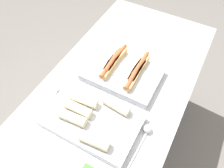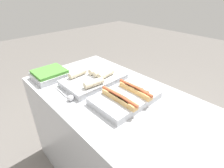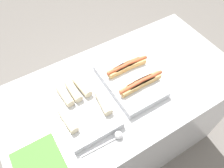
% 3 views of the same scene
% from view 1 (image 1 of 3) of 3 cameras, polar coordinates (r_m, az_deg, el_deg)
% --- Properties ---
extents(ground_plane, '(12.00, 12.00, 0.00)m').
position_cam_1_polar(ground_plane, '(2.13, 1.03, -14.97)').
color(ground_plane, slate).
extents(counter, '(1.58, 0.82, 0.93)m').
position_cam_1_polar(counter, '(1.71, 1.26, -9.16)').
color(counter, '#B7BABF').
rests_on(counter, ground_plane).
extents(tray_hotdogs, '(0.33, 0.44, 0.10)m').
position_cam_1_polar(tray_hotdogs, '(1.32, 2.90, 3.15)').
color(tray_hotdogs, '#B7BABF').
rests_on(tray_hotdogs, counter).
extents(tray_wraps, '(0.30, 0.49, 0.10)m').
position_cam_1_polar(tray_wraps, '(1.15, -5.41, -9.02)').
color(tray_wraps, '#B7BABF').
rests_on(tray_wraps, counter).
extents(serving_spoon_near, '(0.25, 0.04, 0.04)m').
position_cam_1_polar(serving_spoon_near, '(1.14, 8.77, -12.56)').
color(serving_spoon_near, silver).
rests_on(serving_spoon_near, counter).
extents(serving_spoon_far, '(0.24, 0.04, 0.04)m').
position_cam_1_polar(serving_spoon_far, '(1.29, -14.08, -1.77)').
color(serving_spoon_far, silver).
rests_on(serving_spoon_far, counter).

